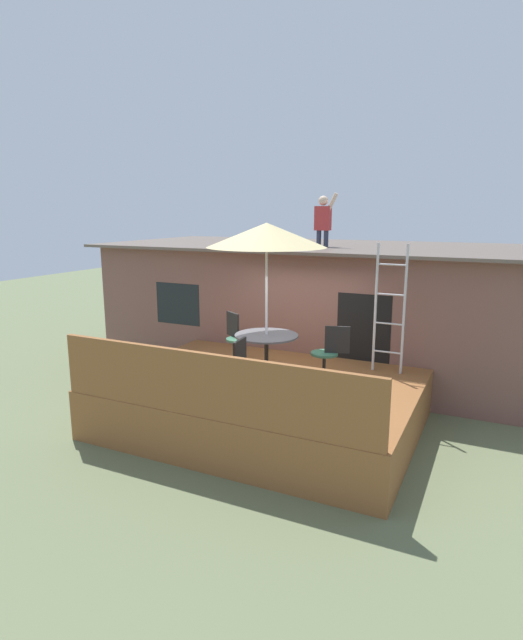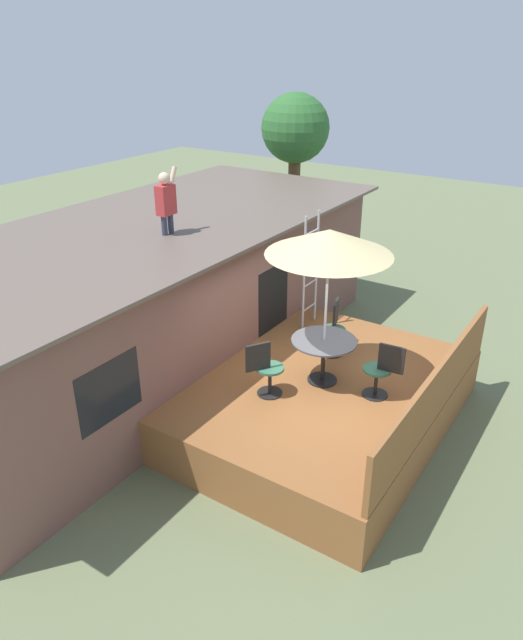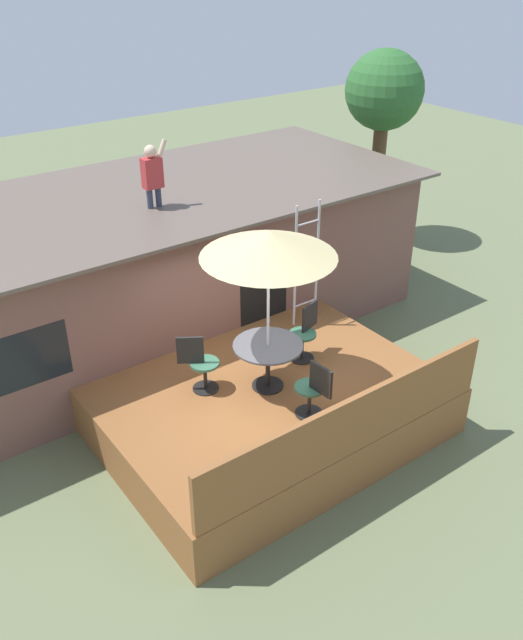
{
  "view_description": "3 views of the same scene",
  "coord_description": "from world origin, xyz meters",
  "px_view_note": "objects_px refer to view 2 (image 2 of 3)",
  "views": [
    {
      "loc": [
        3.42,
        -7.36,
        3.5
      ],
      "look_at": [
        -0.44,
        0.67,
        1.6
      ],
      "focal_mm": 28.45,
      "sensor_mm": 36.0,
      "label": 1
    },
    {
      "loc": [
        -7.32,
        -3.76,
        5.82
      ],
      "look_at": [
        -0.13,
        0.99,
        1.66
      ],
      "focal_mm": 32.85,
      "sensor_mm": 36.0,
      "label": 2
    },
    {
      "loc": [
        -4.94,
        -6.7,
        6.74
      ],
      "look_at": [
        0.43,
        0.63,
        1.48
      ],
      "focal_mm": 37.37,
      "sensor_mm": 36.0,
      "label": 3
    }
  ],
  "objects_px": {
    "backyard_tree": "(295,133)",
    "patio_chair_right": "(334,328)",
    "step_ladder": "(310,271)",
    "patio_umbrella": "(329,242)",
    "patio_chair_near": "(382,371)",
    "person_figure": "(166,199)",
    "patio_chair_left": "(266,369)",
    "patio_table": "(324,349)"
  },
  "relations": [
    {
      "from": "backyard_tree",
      "to": "patio_chair_right",
      "type": "bearing_deg",
      "value": -143.65
    },
    {
      "from": "patio_chair_right",
      "to": "backyard_tree",
      "type": "height_order",
      "value": "backyard_tree"
    },
    {
      "from": "step_ladder",
      "to": "patio_chair_right",
      "type": "xyz_separation_m",
      "value": [
        -0.75,
        -0.91,
        -0.64
      ]
    },
    {
      "from": "patio_umbrella",
      "to": "patio_chair_near",
      "type": "xyz_separation_m",
      "value": [
        0.08,
        -0.96,
        -1.89
      ]
    },
    {
      "from": "person_figure",
      "to": "patio_chair_left",
      "type": "height_order",
      "value": "person_figure"
    },
    {
      "from": "step_ladder",
      "to": "patio_chair_right",
      "type": "relative_size",
      "value": 2.39
    },
    {
      "from": "patio_table",
      "to": "person_figure",
      "type": "distance_m",
      "value": 3.64
    },
    {
      "from": "patio_chair_near",
      "to": "patio_chair_right",
      "type": "bearing_deg",
      "value": -39.76
    },
    {
      "from": "patio_umbrella",
      "to": "step_ladder",
      "type": "bearing_deg",
      "value": 35.34
    },
    {
      "from": "patio_chair_left",
      "to": "patio_chair_near",
      "type": "distance_m",
      "value": 1.77
    },
    {
      "from": "patio_umbrella",
      "to": "patio_chair_left",
      "type": "xyz_separation_m",
      "value": [
        -0.86,
        0.54,
        -1.89
      ]
    },
    {
      "from": "step_ladder",
      "to": "patio_chair_near",
      "type": "distance_m",
      "value": 2.81
    },
    {
      "from": "patio_table",
      "to": "patio_chair_near",
      "type": "distance_m",
      "value": 0.97
    },
    {
      "from": "patio_table",
      "to": "backyard_tree",
      "type": "distance_m",
      "value": 8.39
    },
    {
      "from": "patio_chair_left",
      "to": "patio_chair_right",
      "type": "distance_m",
      "value": 1.84
    },
    {
      "from": "step_ladder",
      "to": "patio_chair_near",
      "type": "bearing_deg",
      "value": -126.98
    },
    {
      "from": "patio_chair_right",
      "to": "step_ladder",
      "type": "bearing_deg",
      "value": -147.21
    },
    {
      "from": "person_figure",
      "to": "patio_chair_near",
      "type": "height_order",
      "value": "person_figure"
    },
    {
      "from": "patio_table",
      "to": "patio_chair_near",
      "type": "relative_size",
      "value": 1.13
    },
    {
      "from": "patio_chair_right",
      "to": "patio_chair_near",
      "type": "height_order",
      "value": "same"
    },
    {
      "from": "patio_umbrella",
      "to": "patio_chair_left",
      "type": "bearing_deg",
      "value": 147.7
    },
    {
      "from": "patio_umbrella",
      "to": "step_ladder",
      "type": "relative_size",
      "value": 1.15
    },
    {
      "from": "patio_table",
      "to": "person_figure",
      "type": "relative_size",
      "value": 0.94
    },
    {
      "from": "patio_umbrella",
      "to": "step_ladder",
      "type": "distance_m",
      "value": 2.45
    },
    {
      "from": "step_ladder",
      "to": "backyard_tree",
      "type": "xyz_separation_m",
      "value": [
        4.99,
        3.32,
        1.65
      ]
    },
    {
      "from": "patio_chair_near",
      "to": "backyard_tree",
      "type": "xyz_separation_m",
      "value": [
        6.64,
        5.5,
        2.29
      ]
    },
    {
      "from": "patio_chair_left",
      "to": "step_ladder",
      "type": "bearing_deg",
      "value": 47.08
    },
    {
      "from": "person_figure",
      "to": "patio_chair_left",
      "type": "bearing_deg",
      "value": -106.7
    },
    {
      "from": "step_ladder",
      "to": "patio_chair_near",
      "type": "relative_size",
      "value": 2.39
    },
    {
      "from": "step_ladder",
      "to": "patio_chair_near",
      "type": "height_order",
      "value": "step_ladder"
    },
    {
      "from": "patio_chair_near",
      "to": "backyard_tree",
      "type": "bearing_deg",
      "value": -55.06
    },
    {
      "from": "patio_umbrella",
      "to": "patio_chair_near",
      "type": "relative_size",
      "value": 2.76
    },
    {
      "from": "patio_umbrella",
      "to": "person_figure",
      "type": "bearing_deg",
      "value": 92.05
    },
    {
      "from": "patio_chair_left",
      "to": "patio_chair_near",
      "type": "xyz_separation_m",
      "value": [
        0.93,
        -1.5,
        0.0
      ]
    },
    {
      "from": "patio_umbrella",
      "to": "patio_chair_near",
      "type": "bearing_deg",
      "value": -85.3
    },
    {
      "from": "patio_chair_left",
      "to": "patio_chair_right",
      "type": "bearing_deg",
      "value": 25.1
    },
    {
      "from": "patio_chair_left",
      "to": "backyard_tree",
      "type": "distance_m",
      "value": 8.86
    },
    {
      "from": "step_ladder",
      "to": "patio_umbrella",
      "type": "bearing_deg",
      "value": -144.66
    },
    {
      "from": "patio_table",
      "to": "step_ladder",
      "type": "relative_size",
      "value": 0.47
    },
    {
      "from": "patio_table",
      "to": "patio_umbrella",
      "type": "distance_m",
      "value": 1.76
    },
    {
      "from": "patio_chair_left",
      "to": "backyard_tree",
      "type": "height_order",
      "value": "backyard_tree"
    },
    {
      "from": "patio_table",
      "to": "step_ladder",
      "type": "height_order",
      "value": "step_ladder"
    }
  ]
}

